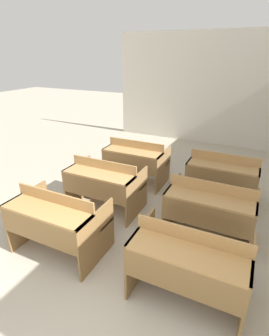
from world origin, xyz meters
TOP-DOWN VIEW (x-y plane):
  - wall_back at (0.00, 6.86)m, footprint 5.82×0.06m
  - bench_front_left at (-0.94, 1.33)m, footprint 1.16×0.77m
  - bench_front_right at (0.77, 1.35)m, footprint 1.16×0.77m
  - bench_second_left at (-0.95, 2.48)m, footprint 1.16×0.77m
  - bench_second_right at (0.76, 2.46)m, footprint 1.16×0.77m
  - bench_third_left at (-0.92, 3.62)m, footprint 1.16×0.77m
  - bench_third_right at (0.75, 3.63)m, footprint 1.16×0.77m

SIDE VIEW (x-z plane):
  - bench_front_left at x=-0.94m, z-range 0.04..0.92m
  - bench_front_right at x=0.77m, z-range 0.04..0.92m
  - bench_second_left at x=-0.95m, z-range 0.04..0.92m
  - bench_second_right at x=0.76m, z-range 0.04..0.92m
  - bench_third_left at x=-0.92m, z-range 0.04..0.92m
  - bench_third_right at x=0.75m, z-range 0.04..0.92m
  - wall_back at x=0.00m, z-range 0.00..3.01m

